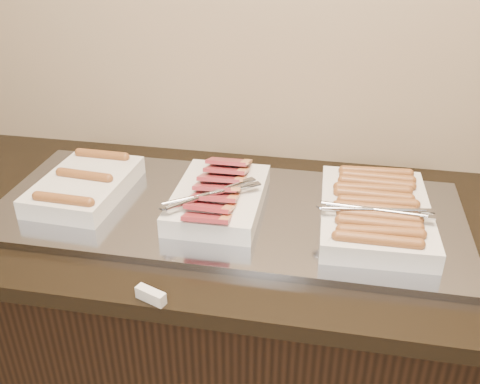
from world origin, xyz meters
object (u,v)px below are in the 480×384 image
Objects in this scene: dish_center at (218,197)px; dish_right at (375,211)px; warming_tray at (227,211)px; dish_left at (85,185)px; counter at (227,341)px.

dish_center is 0.88× the size of dish_right.
dish_center reaches higher than warming_tray.
warming_tray is 3.41× the size of dish_center.
dish_left is at bearing 177.83° from dish_right.
warming_tray is 3.01× the size of dish_right.
dish_left is 0.93× the size of dish_center.
counter is 0.63m from dish_right.
dish_center is at bearing 178.28° from dish_right.
counter is at bearing 180.00° from warming_tray.
dish_left is at bearing 180.00° from warming_tray.
dish_right reaches higher than warming_tray.
warming_tray reaches higher than counter.
counter is at bearing 15.30° from dish_center.
dish_right is (0.39, 0.00, 0.00)m from dish_center.
dish_right is (0.38, -0.00, 0.50)m from counter.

